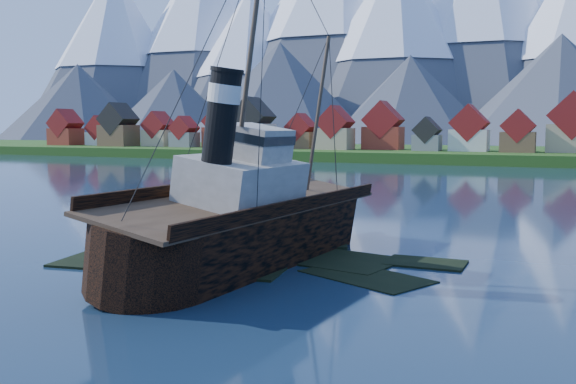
% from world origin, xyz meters
% --- Properties ---
extents(ground, '(1400.00, 1400.00, 0.00)m').
position_xyz_m(ground, '(0.00, 0.00, 0.00)').
color(ground, '#172A40').
rests_on(ground, ground).
extents(shoal, '(31.71, 21.24, 1.14)m').
position_xyz_m(shoal, '(1.78, 2.15, -0.35)').
color(shoal, black).
rests_on(shoal, ground).
extents(shore_bank, '(600.00, 80.00, 3.20)m').
position_xyz_m(shore_bank, '(0.00, 170.00, 0.00)').
color(shore_bank, '#184112').
rests_on(shore_bank, ground).
extents(seawall, '(600.00, 2.50, 2.00)m').
position_xyz_m(seawall, '(0.00, 132.00, 0.00)').
color(seawall, '#3F3D38').
rests_on(seawall, ground).
extents(town, '(250.96, 16.69, 17.30)m').
position_xyz_m(town, '(-33.12, 152.18, 8.99)').
color(town, maroon).
rests_on(town, ground).
extents(mountains, '(965.00, 340.00, 205.00)m').
position_xyz_m(mountains, '(-0.79, 481.26, 89.34)').
color(mountains, '#2D333D').
rests_on(mountains, ground).
extents(tugboat_wreck, '(7.79, 33.57, 26.61)m').
position_xyz_m(tugboat_wreck, '(2.07, 1.25, 3.33)').
color(tugboat_wreck, black).
rests_on(tugboat_wreck, ground).
extents(sailboat_c, '(6.92, 9.07, 11.95)m').
position_xyz_m(sailboat_c, '(-51.83, 86.93, 0.27)').
color(sailboat_c, silver).
rests_on(sailboat_c, ground).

